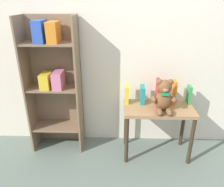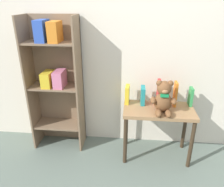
% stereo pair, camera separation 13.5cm
% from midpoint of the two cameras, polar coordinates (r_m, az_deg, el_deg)
% --- Properties ---
extents(wall_back, '(4.80, 0.06, 2.50)m').
position_cam_midpoint_polar(wall_back, '(2.35, 7.91, 14.57)').
color(wall_back, silver).
rests_on(wall_back, ground_plane).
extents(bookshelf_side, '(0.56, 0.28, 1.47)m').
position_cam_midpoint_polar(bookshelf_side, '(2.42, -13.07, 4.32)').
color(bookshelf_side, '#7F664C').
rests_on(bookshelf_side, ground_plane).
extents(display_table, '(0.72, 0.38, 0.58)m').
position_cam_midpoint_polar(display_table, '(2.34, 13.58, -5.90)').
color(display_table, '#9E754C').
rests_on(display_table, ground_plane).
extents(teddy_bear, '(0.25, 0.23, 0.33)m').
position_cam_midpoint_polar(teddy_bear, '(2.18, 15.04, -1.23)').
color(teddy_bear, brown).
rests_on(teddy_bear, display_table).
extents(book_standing_yellow, '(0.05, 0.14, 0.19)m').
position_cam_midpoint_polar(book_standing_yellow, '(2.33, 5.66, -0.24)').
color(book_standing_yellow, gold).
rests_on(book_standing_yellow, display_table).
extents(book_standing_teal, '(0.04, 0.14, 0.19)m').
position_cam_midpoint_polar(book_standing_teal, '(2.33, 9.70, -0.51)').
color(book_standing_teal, teal).
rests_on(book_standing_teal, display_table).
extents(book_standing_red, '(0.03, 0.14, 0.26)m').
position_cam_midpoint_polar(book_standing_red, '(2.34, 13.76, 0.23)').
color(book_standing_red, red).
rests_on(book_standing_red, display_table).
extents(book_standing_orange, '(0.03, 0.11, 0.26)m').
position_cam_midpoint_polar(book_standing_orange, '(2.36, 17.76, -0.14)').
color(book_standing_orange, orange).
rests_on(book_standing_orange, display_table).
extents(book_standing_green, '(0.03, 0.10, 0.19)m').
position_cam_midpoint_polar(book_standing_green, '(2.43, 21.37, -0.79)').
color(book_standing_green, '#33934C').
rests_on(book_standing_green, display_table).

